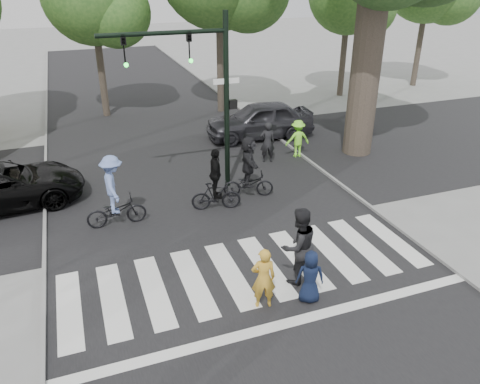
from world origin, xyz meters
The scene contains 17 objects.
ground centered at (0.00, 0.00, 0.00)m, with size 120.00×120.00×0.00m, color gray.
road_stem centered at (0.00, 5.00, 0.01)m, with size 10.00×70.00×0.01m, color black.
road_cross centered at (0.00, 8.00, 0.01)m, with size 70.00×10.00×0.01m, color black.
curb_left centered at (-5.05, 5.00, 0.05)m, with size 0.10×70.00×0.10m, color gray.
curb_right centered at (5.05, 5.00, 0.05)m, with size 0.10×70.00×0.10m, color gray.
crosswalk centered at (0.00, 0.66, 0.01)m, with size 10.00×3.85×0.01m.
traffic_signal centered at (0.35, 6.20, 3.90)m, with size 4.45×0.29×6.00m.
pedestrian_woman centered at (-0.20, -0.43, 0.78)m, with size 0.57×0.37×1.57m, color gold.
pedestrian_child centered at (0.91, -0.63, 0.68)m, with size 0.66×0.43×1.35m, color black.
pedestrian_adult centered at (1.00, 0.18, 1.02)m, with size 0.99×0.77×2.05m, color black.
cyclist_left centered at (-2.92, 4.65, 0.99)m, with size 1.80×1.17×2.28m.
cyclist_mid centered at (0.25, 4.57, 0.86)m, with size 1.67×1.04×2.10m.
cyclist_right centered at (1.59, 5.12, 0.97)m, with size 1.82×1.68×2.18m.
car_suv centered at (-6.30, 7.23, 0.73)m, with size 2.41×5.23×1.45m, color black.
car_grey centered at (4.30, 10.69, 0.84)m, with size 1.98×4.91×1.67m, color #2D2D32.
bystander_hivis centered at (4.86, 7.91, 0.79)m, with size 1.02×0.58×1.57m, color #8AFF36.
bystander_dark centered at (3.45, 7.81, 0.84)m, with size 0.61×0.40×1.67m, color black.
Camera 1 is at (-3.74, -8.47, 7.24)m, focal length 35.00 mm.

